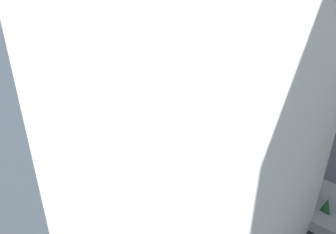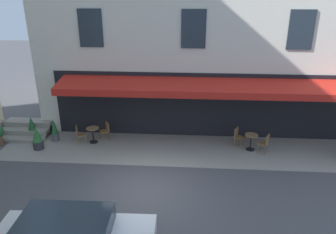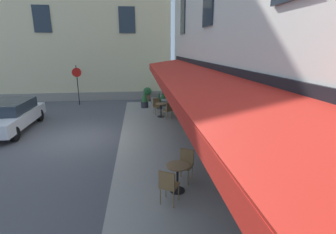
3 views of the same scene
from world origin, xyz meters
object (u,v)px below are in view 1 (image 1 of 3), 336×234
seated_patron_in_grey (100,84)px  cafe_chair_wicker_by_window (140,118)px  cafe_chair_wicker_corner_left (100,85)px  potted_plant_entrance_right (325,210)px  cafe_chair_wicker_corner_right (267,171)px  cafe_chair_wicker_near_door (134,108)px  parked_car_white (290,101)px  cafe_chair_wicker_kerbside (99,92)px  seated_companion_in_black (100,89)px  cafe_table_near_entrance (102,89)px  cafe_table_mid_terrace (137,114)px  potted_plant_by_steps (315,182)px  cafe_table_streetside (252,169)px  potted_plant_entrance_left (295,188)px  cafe_chair_wicker_under_awning (237,166)px

seated_patron_in_grey → cafe_chair_wicker_by_window: bearing=-15.1°
cafe_chair_wicker_corner_left → potted_plant_entrance_right: size_ratio=0.87×
cafe_chair_wicker_by_window → cafe_chair_wicker_corner_right: size_ratio=1.00×
cafe_chair_wicker_near_door → parked_car_white: bearing=45.5°
cafe_chair_wicker_kerbside → seated_companion_in_black: seated_companion_in_black is taller
cafe_table_near_entrance → potted_plant_entrance_right: (14.85, -1.56, 0.02)m
cafe_chair_wicker_corner_left → seated_patron_in_grey: seated_patron_in_grey is taller
cafe_table_mid_terrace → cafe_chair_wicker_by_window: bearing=-30.3°
cafe_chair_wicker_by_window → cafe_table_near_entrance: bearing=166.2°
cafe_chair_wicker_near_door → potted_plant_entrance_right: bearing=-5.2°
cafe_table_mid_terrace → parked_car_white: parked_car_white is taller
cafe_chair_wicker_kerbside → cafe_chair_wicker_near_door: same height
cafe_chair_wicker_by_window → potted_plant_by_steps: 9.21m
seated_patron_in_grey → parked_car_white: seated_patron_in_grey is taller
cafe_table_streetside → seated_patron_in_grey: seated_patron_in_grey is taller
seated_patron_in_grey → seated_companion_in_black: size_ratio=1.02×
cafe_chair_wicker_by_window → seated_companion_in_black: size_ratio=0.69×
cafe_chair_wicker_by_window → cafe_table_streetside: 6.83m
potted_plant_entrance_left → potted_plant_by_steps: 1.00m
cafe_chair_wicker_kerbside → cafe_table_mid_terrace: (3.86, -0.38, -0.06)m
cafe_table_streetside → seated_companion_in_black: bearing=176.1°
cafe_chair_wicker_under_awning → potted_plant_entrance_left: (2.43, 0.28, -0.01)m
cafe_chair_wicker_kerbside → cafe_chair_wicker_by_window: same height
seated_patron_in_grey → cafe_table_mid_terrace: bearing=-13.1°
cafe_table_streetside → potted_plant_entrance_left: size_ratio=0.68×
cafe_chair_wicker_near_door → seated_companion_in_black: size_ratio=0.69×
seated_patron_in_grey → parked_car_white: 11.98m
cafe_table_mid_terrace → potted_plant_entrance_right: potted_plant_entrance_right is taller
seated_companion_in_black → cafe_chair_wicker_corner_left: bearing=141.3°
cafe_table_near_entrance → parked_car_white: (10.14, 5.98, 0.22)m
cafe_chair_wicker_under_awning → cafe_chair_wicker_corner_right: bearing=24.9°
cafe_chair_wicker_near_door → cafe_chair_wicker_kerbside: bearing=178.8°
cafe_chair_wicker_under_awning → cafe_table_streetside: bearing=32.6°
cafe_chair_wicker_corner_right → potted_plant_by_steps: size_ratio=0.83×
cafe_chair_wicker_under_awning → potted_plant_entrance_left: bearing=6.5°
cafe_chair_wicker_corner_left → cafe_chair_wicker_kerbside: 1.25m
cafe_table_mid_terrace → cafe_chair_wicker_near_door: bearing=150.8°
cafe_table_mid_terrace → parked_car_white: 9.02m
cafe_chair_wicker_by_window → potted_plant_entrance_right: potted_plant_entrance_right is taller
cafe_table_mid_terrace → cafe_chair_wicker_under_awning: bearing=-4.8°
cafe_chair_wicker_kerbside → seated_patron_in_grey: (-0.76, 0.70, 0.17)m
cafe_table_near_entrance → cafe_chair_wicker_corner_right: size_ratio=0.82×
cafe_chair_wicker_kerbside → seated_companion_in_black: bearing=130.2°
cafe_chair_wicker_corner_left → cafe_chair_wicker_under_awning: size_ratio=1.00×
cafe_chair_wicker_corner_left → cafe_table_mid_terrace: (4.81, -1.19, -0.06)m
seated_companion_in_black → parked_car_white: size_ratio=0.31×
cafe_table_mid_terrace → seated_companion_in_black: seated_companion_in_black is taller
cafe_chair_wicker_near_door → potted_plant_entrance_right: size_ratio=0.87×
cafe_chair_wicker_under_awning → seated_patron_in_grey: bearing=171.8°
cafe_chair_wicker_corner_right → potted_plant_entrance_right: (2.60, -0.65, -0.04)m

